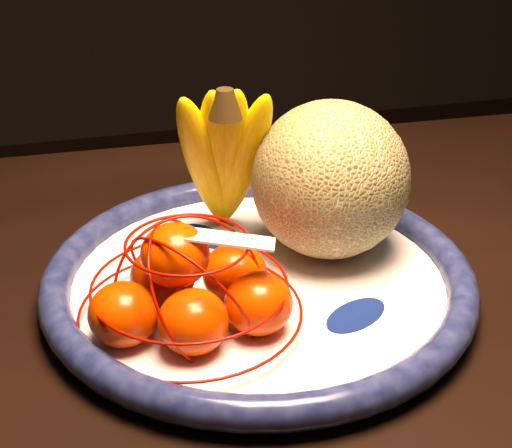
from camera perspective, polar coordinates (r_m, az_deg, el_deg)
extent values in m
cube|color=black|center=(0.77, 13.16, -6.50)|extent=(1.48, 0.91, 0.04)
cylinder|color=white|center=(0.74, 0.20, -4.59)|extent=(0.37, 0.37, 0.02)
torus|color=#070D32|center=(0.73, 0.20, -3.82)|extent=(0.40, 0.40, 0.03)
cylinder|color=white|center=(0.74, 0.20, -4.92)|extent=(0.18, 0.18, 0.01)
ellipsoid|color=navy|center=(0.69, 7.27, -6.59)|extent=(0.15, 0.13, 0.00)
ellipsoid|color=navy|center=(0.81, -3.82, -0.86)|extent=(0.11, 0.14, 0.00)
ellipsoid|color=navy|center=(0.72, -8.90, -5.24)|extent=(0.12, 0.07, 0.00)
sphere|color=olive|center=(0.75, 5.43, 3.23)|extent=(0.15, 0.15, 0.15)
ellipsoid|color=#FFD500|center=(0.77, -3.72, 4.89)|extent=(0.10, 0.11, 0.18)
ellipsoid|color=#FFD500|center=(0.77, -2.77, 5.06)|extent=(0.07, 0.10, 0.18)
ellipsoid|color=#FFD500|center=(0.77, -1.96, 5.10)|extent=(0.04, 0.10, 0.18)
ellipsoid|color=#FFD500|center=(0.77, -1.00, 5.02)|extent=(0.07, 0.11, 0.18)
cone|color=black|center=(0.74, -2.49, 10.70)|extent=(0.03, 0.03, 0.03)
ellipsoid|color=#FF4503|center=(0.65, -9.64, -6.48)|extent=(0.06, 0.06, 0.05)
ellipsoid|color=#FF4503|center=(0.64, -4.60, -7.09)|extent=(0.06, 0.06, 0.05)
ellipsoid|color=#FF4503|center=(0.66, 0.18, -5.78)|extent=(0.06, 0.06, 0.05)
ellipsoid|color=#FF4503|center=(0.70, -6.80, -3.80)|extent=(0.06, 0.06, 0.05)
ellipsoid|color=#FF4503|center=(0.70, -1.57, -3.59)|extent=(0.06, 0.06, 0.05)
ellipsoid|color=#FF4503|center=(0.65, -5.90, -2.25)|extent=(0.06, 0.06, 0.05)
torus|color=#A40800|center=(0.68, -4.78, -6.29)|extent=(0.23, 0.23, 0.00)
torus|color=#A40800|center=(0.66, -4.86, -4.44)|extent=(0.20, 0.20, 0.00)
torus|color=#A40800|center=(0.64, -5.01, -1.41)|extent=(0.13, 0.13, 0.00)
torus|color=#A40800|center=(0.66, -4.84, -4.88)|extent=(0.13, 0.07, 0.12)
torus|color=#A40800|center=(0.66, -4.84, -4.88)|extent=(0.11, 0.14, 0.12)
torus|color=#A40800|center=(0.66, -4.84, -4.88)|extent=(0.12, 0.14, 0.12)
cube|color=white|center=(0.63, -1.84, -1.12)|extent=(0.08, 0.05, 0.01)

